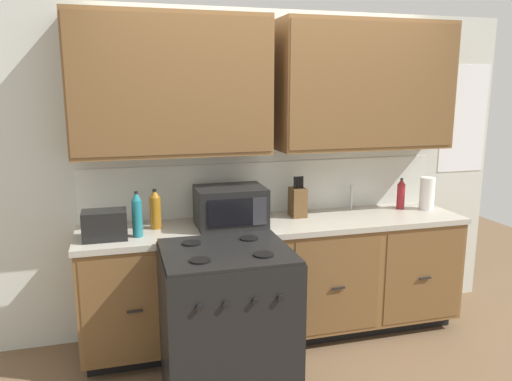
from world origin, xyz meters
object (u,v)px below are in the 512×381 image
bottle_amber (155,209)px  bottle_red (401,194)px  microwave (230,207)px  knife_block (298,202)px  paper_towel_roll (427,193)px  bottle_teal (137,215)px  toaster (105,225)px  stove_range (227,324)px

bottle_amber → bottle_red: bearing=1.8°
microwave → knife_block: knife_block is taller
microwave → bottle_amber: 0.52m
paper_towel_roll → bottle_teal: (-2.28, -0.15, 0.02)m
toaster → bottle_teal: (0.21, 0.00, 0.05)m
paper_towel_roll → toaster: bearing=-176.4°
stove_range → bottle_teal: bottle_teal is taller
microwave → bottle_teal: bearing=-171.8°
toaster → paper_towel_roll: paper_towel_roll is taller
stove_range → bottle_red: 1.86m
paper_towel_roll → bottle_red: paper_towel_roll is taller
bottle_red → bottle_teal: (-2.09, -0.23, 0.03)m
stove_range → bottle_amber: (-0.35, 0.69, 0.57)m
toaster → bottle_red: (2.29, 0.23, 0.03)m
bottle_amber → knife_block: bearing=2.6°
toaster → bottle_teal: 0.21m
toaster → bottle_teal: bearing=0.6°
paper_towel_roll → bottle_teal: size_ratio=0.85×
stove_range → paper_towel_roll: 2.00m
microwave → bottle_amber: same height
microwave → toaster: bearing=-173.6°
microwave → stove_range: bearing=-104.9°
paper_towel_roll → microwave: bearing=-177.9°
bottle_amber → bottle_teal: bottle_teal is taller
bottle_teal → paper_towel_roll: bearing=3.8°
bottle_amber → bottle_red: size_ratio=1.12×
microwave → knife_block: (0.55, 0.12, -0.02)m
stove_range → bottle_red: bearing=25.2°
microwave → toaster: (-0.85, -0.10, -0.04)m
paper_towel_roll → bottle_teal: bottle_teal is taller
bottle_red → bottle_teal: 2.10m
knife_block → bottle_red: size_ratio=1.24×
knife_block → bottle_teal: knife_block is taller
knife_block → bottle_teal: (-1.20, -0.21, 0.03)m
microwave → bottle_teal: bottle_teal is taller
stove_range → paper_towel_roll: bearing=20.7°
bottle_red → bottle_teal: size_ratio=0.82×
microwave → bottle_teal: 0.65m
microwave → bottle_teal: (-0.65, -0.09, 0.01)m
toaster → knife_block: size_ratio=0.90×
toaster → bottle_red: bottle_red is taller
knife_block → bottle_teal: size_ratio=1.01×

